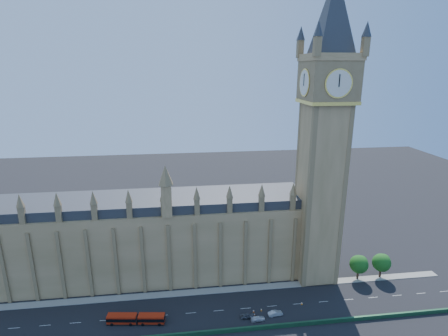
{
  "coord_description": "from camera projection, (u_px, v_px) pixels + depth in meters",
  "views": [
    {
      "loc": [
        -5.38,
        -85.86,
        67.91
      ],
      "look_at": [
        6.9,
        10.0,
        40.34
      ],
      "focal_mm": 28.0,
      "sensor_mm": 36.0,
      "label": 1
    }
  ],
  "objects": [
    {
      "name": "ground",
      "position": [
        205.0,
        312.0,
        101.18
      ],
      "size": [
        400.0,
        400.0,
        0.0
      ],
      "primitive_type": "plane",
      "color": "black",
      "rests_on": "ground"
    },
    {
      "name": "palace_westminster",
      "position": [
        124.0,
        238.0,
        115.31
      ],
      "size": [
        120.0,
        20.0,
        28.0
      ],
      "color": "olive",
      "rests_on": "ground"
    },
    {
      "name": "elizabeth_tower",
      "position": [
        325.0,
        115.0,
        104.2
      ],
      "size": [
        20.59,
        20.59,
        105.0
      ],
      "color": "olive",
      "rests_on": "ground"
    },
    {
      "name": "bridge_parapet",
      "position": [
        207.0,
        332.0,
        92.43
      ],
      "size": [
        160.0,
        0.6,
        1.2
      ],
      "primitive_type": "cube",
      "color": "#1E4C2D",
      "rests_on": "ground"
    },
    {
      "name": "kerb_north",
      "position": [
        203.0,
        292.0,
        110.22
      ],
      "size": [
        160.0,
        3.0,
        0.16
      ],
      "primitive_type": "cube",
      "color": "gray",
      "rests_on": "ground"
    },
    {
      "name": "tree_east_near",
      "position": [
        359.0,
        264.0,
        115.63
      ],
      "size": [
        6.0,
        6.0,
        8.5
      ],
      "color": "#382619",
      "rests_on": "ground"
    },
    {
      "name": "tree_east_far",
      "position": [
        382.0,
        262.0,
        116.6
      ],
      "size": [
        6.0,
        6.0,
        8.5
      ],
      "color": "#382619",
      "rests_on": "ground"
    },
    {
      "name": "red_bus",
      "position": [
        136.0,
        319.0,
        96.28
      ],
      "size": [
        16.01,
        4.31,
        2.69
      ],
      "rotation": [
        0.0,
        0.0,
        -0.13
      ],
      "color": "#B3210B",
      "rests_on": "ground"
    },
    {
      "name": "car_grey",
      "position": [
        248.0,
        316.0,
        98.58
      ],
      "size": [
        4.1,
        1.67,
        1.39
      ],
      "primitive_type": "imported",
      "rotation": [
        0.0,
        0.0,
        1.58
      ],
      "color": "#46484F",
      "rests_on": "ground"
    },
    {
      "name": "car_silver",
      "position": [
        275.0,
        313.0,
        99.51
      ],
      "size": [
        4.39,
        2.0,
        1.4
      ],
      "primitive_type": "imported",
      "rotation": [
        0.0,
        0.0,
        1.7
      ],
      "color": "#A7ABAF",
      "rests_on": "ground"
    },
    {
      "name": "car_white",
      "position": [
        258.0,
        319.0,
        97.54
      ],
      "size": [
        4.19,
        1.98,
        1.18
      ],
      "primitive_type": "imported",
      "rotation": [
        0.0,
        0.0,
        1.65
      ],
      "color": "silver",
      "rests_on": "ground"
    },
    {
      "name": "cone_a",
      "position": [
        302.0,
        303.0,
        104.24
      ],
      "size": [
        0.57,
        0.57,
        0.79
      ],
      "rotation": [
        0.0,
        0.0,
        0.17
      ],
      "color": "black",
      "rests_on": "ground"
    },
    {
      "name": "cone_b",
      "position": [
        254.0,
        311.0,
        100.87
      ],
      "size": [
        0.62,
        0.62,
        0.78
      ],
      "rotation": [
        0.0,
        0.0,
        -0.33
      ],
      "color": "black",
      "rests_on": "ground"
    },
    {
      "name": "cone_c",
      "position": [
        255.0,
        315.0,
        99.52
      ],
      "size": [
        0.49,
        0.49,
        0.69
      ],
      "rotation": [
        0.0,
        0.0,
        -0.15
      ],
      "color": "black",
      "rests_on": "ground"
    },
    {
      "name": "cone_d",
      "position": [
        261.0,
        310.0,
        101.5
      ],
      "size": [
        0.5,
        0.5,
        0.73
      ],
      "rotation": [
        0.0,
        0.0,
        -0.09
      ],
      "color": "black",
      "rests_on": "ground"
    }
  ]
}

